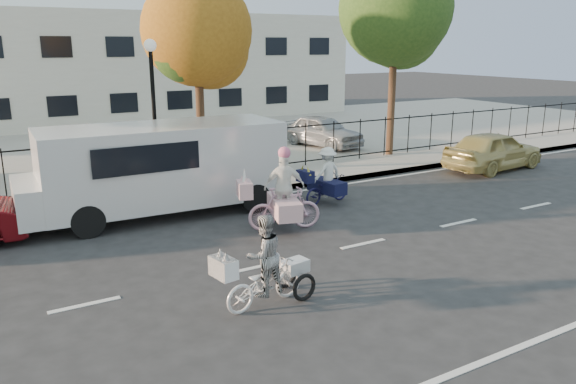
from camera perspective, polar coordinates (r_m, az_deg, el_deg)
ground at (r=11.23m, az=-4.66°, el=-7.96°), size 120.00×120.00×0.00m
road_markings at (r=11.23m, az=-4.66°, el=-7.93°), size 60.00×9.52×0.01m
curb at (r=15.67m, az=-12.76°, el=-1.35°), size 60.00×0.10×0.15m
sidewalk at (r=16.64m, az=-13.88°, el=-0.47°), size 60.00×2.20×0.15m
parking_lot at (r=25.13m, az=-19.83°, el=4.17°), size 60.00×15.60×0.15m
iron_fence at (r=17.49m, az=-15.10°, el=2.96°), size 58.00×0.06×1.50m
building at (r=34.67m, az=-23.53°, el=11.41°), size 34.00×10.00×6.00m
lamppost at (r=16.94m, az=-13.59°, el=10.26°), size 0.36×0.36×4.33m
street_sign at (r=16.63m, az=-20.99°, el=3.71°), size 0.85×0.06×1.80m
zebra_trike at (r=9.58m, az=-2.40°, el=-8.02°), size 1.89×0.88×1.61m
unicorn_bike at (r=13.35m, az=-0.52°, el=-0.78°), size 2.06×1.48×2.03m
bull_bike at (r=15.67m, az=3.91°, el=1.11°), size 1.75×1.21×1.59m
white_van at (r=14.82m, az=-12.96°, el=2.60°), size 6.68×2.47×2.35m
gold_sedan at (r=21.16m, az=20.15°, el=4.00°), size 4.24×2.03×1.40m
lot_car_c at (r=20.38m, az=-12.13°, el=4.72°), size 1.60×4.46×1.46m
lot_car_d at (r=23.78m, az=3.51°, el=6.23°), size 2.28×4.05×1.30m
tree_mid at (r=18.99m, az=-8.86°, el=15.36°), size 3.59×3.57×6.54m
tree_east at (r=22.17m, az=11.06°, el=17.31°), size 4.21×4.21×7.72m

